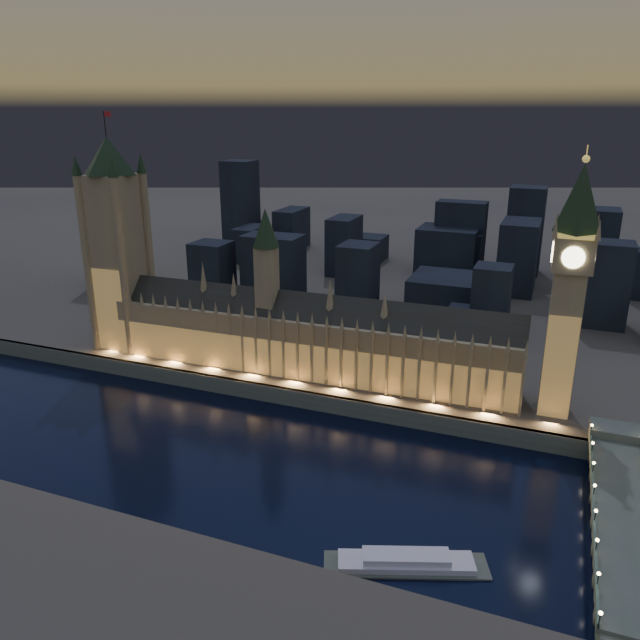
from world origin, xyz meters
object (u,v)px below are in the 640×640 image
(victoria_tower, at_px, (116,235))
(elizabeth_tower, at_px, (571,272))
(palace_of_westminster, at_px, (304,336))
(river_boat, at_px, (406,562))
(westminster_bridge, at_px, (621,517))

(victoria_tower, relative_size, elizabeth_tower, 1.11)
(palace_of_westminster, xyz_separation_m, elizabeth_tower, (113.71, 0.19, 42.16))
(river_boat, bearing_deg, palace_of_westminster, 126.08)
(palace_of_westminster, distance_m, victoria_tower, 112.14)
(westminster_bridge, bearing_deg, palace_of_westminster, 154.54)
(palace_of_westminster, bearing_deg, westminster_bridge, -25.46)
(palace_of_westminster, height_order, elizabeth_tower, elizabeth_tower)
(victoria_tower, xyz_separation_m, elizabeth_tower, (218.00, 0.00, 0.93))
(palace_of_westminster, relative_size, westminster_bridge, 1.79)
(palace_of_westminster, height_order, victoria_tower, victoria_tower)
(victoria_tower, bearing_deg, westminster_bridge, -15.16)
(river_boat, bearing_deg, elizabeth_tower, 70.80)
(westminster_bridge, bearing_deg, victoria_tower, 164.84)
(victoria_tower, bearing_deg, elizabeth_tower, 0.00)
(palace_of_westminster, bearing_deg, elizabeth_tower, 0.09)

